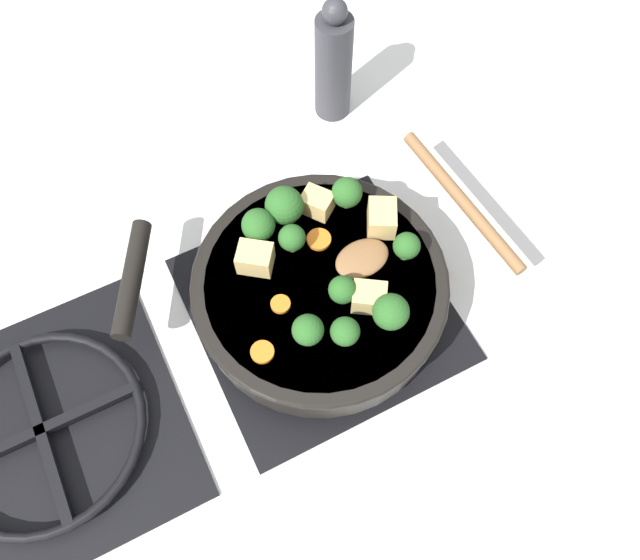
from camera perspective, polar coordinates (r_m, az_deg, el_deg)
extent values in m
plane|color=silver|center=(0.81, 0.00, -2.65)|extent=(2.40, 2.40, 0.00)
cube|color=black|center=(0.80, 0.00, -2.54)|extent=(0.31, 0.31, 0.01)
torus|color=black|center=(0.79, 0.00, -2.07)|extent=(0.24, 0.24, 0.01)
cube|color=black|center=(0.79, 0.00, -2.07)|extent=(0.01, 0.23, 0.01)
cube|color=black|center=(0.79, 0.00, -2.07)|extent=(0.23, 0.01, 0.01)
cube|color=black|center=(0.82, -23.73, -12.74)|extent=(0.31, 0.31, 0.01)
torus|color=black|center=(0.81, -24.15, -12.45)|extent=(0.24, 0.24, 0.01)
cube|color=black|center=(0.81, -24.15, -12.45)|extent=(0.01, 0.23, 0.01)
cube|color=black|center=(0.81, -24.15, -12.45)|extent=(0.23, 0.01, 0.01)
cylinder|color=black|center=(0.76, 0.00, -0.98)|extent=(0.30, 0.30, 0.06)
cylinder|color=brown|center=(0.75, 0.00, -0.85)|extent=(0.27, 0.27, 0.05)
torus|color=black|center=(0.73, 0.00, -0.14)|extent=(0.31, 0.31, 0.01)
cylinder|color=black|center=(0.78, -16.81, 0.14)|extent=(0.14, 0.09, 0.02)
ellipsoid|color=brown|center=(0.74, 3.71, 2.25)|extent=(0.05, 0.07, 0.01)
cylinder|color=brown|center=(0.80, 12.86, 7.13)|extent=(0.23, 0.03, 0.02)
cube|color=#DBB770|center=(0.71, 4.51, -1.60)|extent=(0.05, 0.05, 0.03)
cube|color=#DBB770|center=(0.76, 5.67, 5.65)|extent=(0.05, 0.05, 0.03)
cube|color=#DBB770|center=(0.73, -5.95, 1.98)|extent=(0.05, 0.05, 0.03)
cube|color=#DBB770|center=(0.77, -0.27, 7.06)|extent=(0.05, 0.05, 0.03)
cylinder|color=#709956|center=(0.70, -1.09, -5.17)|extent=(0.01, 0.01, 0.01)
sphere|color=#285B23|center=(0.68, -1.12, -4.59)|extent=(0.04, 0.04, 0.04)
cylinder|color=#709956|center=(0.76, -5.52, 4.19)|extent=(0.01, 0.01, 0.01)
sphere|color=#285B23|center=(0.74, -5.66, 5.02)|extent=(0.04, 0.04, 0.04)
cylinder|color=#709956|center=(0.75, -2.53, 3.18)|extent=(0.01, 0.01, 0.01)
sphere|color=#285B23|center=(0.73, -2.58, 3.88)|extent=(0.03, 0.03, 0.03)
cylinder|color=#709956|center=(0.70, 2.25, -5.28)|extent=(0.01, 0.01, 0.01)
sphere|color=#285B23|center=(0.68, 2.31, -4.73)|extent=(0.03, 0.03, 0.03)
cylinder|color=#709956|center=(0.72, 2.03, -1.52)|extent=(0.01, 0.01, 0.01)
sphere|color=#285B23|center=(0.70, 2.08, -0.89)|extent=(0.03, 0.03, 0.03)
cylinder|color=#709956|center=(0.77, -2.95, 5.97)|extent=(0.01, 0.01, 0.01)
sphere|color=#285B23|center=(0.75, -3.04, 6.93)|extent=(0.05, 0.05, 0.05)
cylinder|color=#709956|center=(0.78, 2.42, 7.17)|extent=(0.01, 0.01, 0.01)
sphere|color=#285B23|center=(0.76, 2.48, 8.00)|extent=(0.04, 0.04, 0.04)
cylinder|color=#709956|center=(0.71, 6.32, -3.60)|extent=(0.01, 0.01, 0.01)
sphere|color=#285B23|center=(0.69, 6.50, -2.91)|extent=(0.04, 0.04, 0.04)
cylinder|color=#709956|center=(0.75, 7.76, 2.44)|extent=(0.01, 0.01, 0.01)
sphere|color=#285B23|center=(0.73, 7.93, 3.12)|extent=(0.03, 0.03, 0.03)
cylinder|color=orange|center=(0.70, -5.29, -6.57)|extent=(0.03, 0.03, 0.01)
cylinder|color=orange|center=(0.72, -3.63, -2.22)|extent=(0.02, 0.02, 0.01)
cylinder|color=orange|center=(0.75, -0.10, 3.73)|extent=(0.03, 0.03, 0.01)
cylinder|color=#333338|center=(0.93, 1.23, 18.78)|extent=(0.05, 0.05, 0.16)
sphere|color=#333338|center=(0.87, 1.36, 23.33)|extent=(0.03, 0.03, 0.03)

